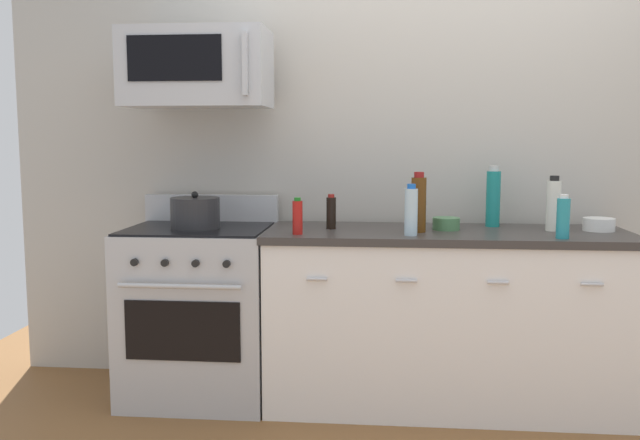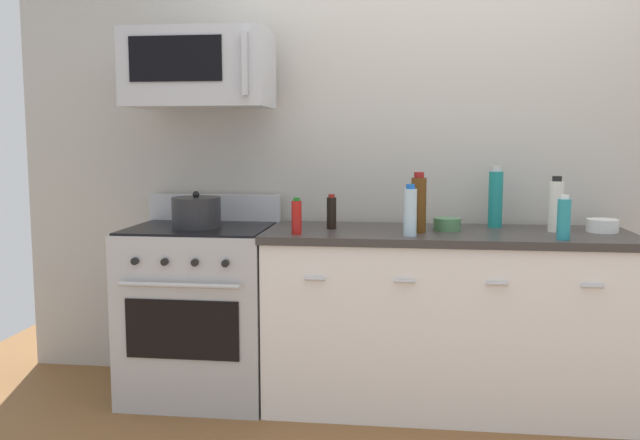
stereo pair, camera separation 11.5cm
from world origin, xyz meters
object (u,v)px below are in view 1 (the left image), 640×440
(bowl_green_glaze, at_px, (447,223))
(microwave, at_px, (197,69))
(bottle_hot_sauce_red, at_px, (298,217))
(bottle_sparkling_teal, at_px, (493,198))
(bottle_soy_sauce_dark, at_px, (331,212))
(stockpot, at_px, (195,213))
(bottle_vinegar_white, at_px, (553,205))
(range_oven, at_px, (200,311))
(bottle_dish_soap, at_px, (563,218))
(bottle_water_clear, at_px, (411,211))
(bottle_wine_amber, at_px, (419,204))
(bowl_white_ceramic, at_px, (599,224))

(bowl_green_glaze, bearing_deg, microwave, 179.40)
(bottle_hot_sauce_red, height_order, bottle_sparkling_teal, bottle_sparkling_teal)
(bottle_soy_sauce_dark, relative_size, stockpot, 0.71)
(bottle_vinegar_white, xyz_separation_m, bottle_soy_sauce_dark, (-1.13, -0.04, -0.05))
(range_oven, height_order, stockpot, stockpot)
(microwave, xyz_separation_m, bottle_dish_soap, (1.82, -0.28, -0.73))
(bottle_sparkling_teal, bearing_deg, bottle_hot_sauce_red, -158.47)
(bottle_water_clear, bearing_deg, bottle_wine_amber, 71.94)
(bottle_soy_sauce_dark, xyz_separation_m, stockpot, (-0.70, -0.06, -0.00))
(microwave, relative_size, bottle_hot_sauce_red, 4.11)
(bowl_white_ceramic, bearing_deg, bottle_water_clear, -164.93)
(bottle_hot_sauce_red, distance_m, stockpot, 0.58)
(range_oven, bearing_deg, bowl_white_ceramic, 1.73)
(bottle_water_clear, bearing_deg, bottle_soy_sauce_dark, 153.16)
(bottle_dish_soap, distance_m, bowl_white_ceramic, 0.39)
(bottle_hot_sauce_red, relative_size, bottle_dish_soap, 0.87)
(bowl_green_glaze, xyz_separation_m, stockpot, (-1.30, -0.08, 0.05))
(range_oven, xyz_separation_m, bottle_dish_soap, (1.82, -0.23, 0.55))
(bottle_hot_sauce_red, height_order, bottle_soy_sauce_dark, same)
(bottle_wine_amber, height_order, bottle_sparkling_teal, bottle_sparkling_teal)
(range_oven, distance_m, bottle_soy_sauce_dark, 0.89)
(bottle_dish_soap, xyz_separation_m, bottle_water_clear, (-0.71, 0.04, 0.02))
(range_oven, xyz_separation_m, bottle_hot_sauce_red, (0.56, -0.21, 0.54))
(bottle_vinegar_white, bearing_deg, bowl_white_ceramic, 4.59)
(bottle_hot_sauce_red, xyz_separation_m, bottle_water_clear, (0.55, 0.01, 0.03))
(bottle_soy_sauce_dark, height_order, bowl_white_ceramic, bottle_soy_sauce_dark)
(bottle_water_clear, height_order, bowl_white_ceramic, bottle_water_clear)
(bottle_wine_amber, xyz_separation_m, bowl_green_glaze, (0.15, 0.10, -0.11))
(bottle_sparkling_teal, distance_m, bowl_green_glaze, 0.32)
(range_oven, height_order, bottle_hot_sauce_red, bottle_hot_sauce_red)
(bottle_dish_soap, height_order, bottle_soy_sauce_dark, bottle_dish_soap)
(bottle_wine_amber, relative_size, bottle_hot_sauce_red, 1.67)
(bottle_sparkling_teal, relative_size, bowl_green_glaze, 2.33)
(bottle_dish_soap, distance_m, bottle_vinegar_white, 0.28)
(bottle_water_clear, height_order, bowl_green_glaze, bottle_water_clear)
(range_oven, relative_size, bottle_wine_amber, 3.54)
(bottle_wine_amber, relative_size, bowl_green_glaze, 2.16)
(stockpot, bearing_deg, bottle_sparkling_teal, 8.78)
(bottle_vinegar_white, bearing_deg, bowl_green_glaze, -178.63)
(bowl_white_ceramic, bearing_deg, microwave, -179.51)
(bottle_wine_amber, relative_size, bottle_vinegar_white, 1.08)
(bottle_wine_amber, distance_m, stockpot, 1.15)
(bottle_sparkling_teal, xyz_separation_m, bowl_green_glaze, (-0.25, -0.16, -0.12))
(bottle_soy_sauce_dark, bearing_deg, bottle_water_clear, -26.84)
(bottle_soy_sauce_dark, bearing_deg, stockpot, -175.03)
(range_oven, distance_m, bottle_vinegar_white, 1.93)
(bottle_water_clear, bearing_deg, bottle_sparkling_teal, 40.54)
(bottle_vinegar_white, xyz_separation_m, stockpot, (-1.84, -0.10, -0.05))
(bottle_hot_sauce_red, bearing_deg, range_oven, 159.53)
(bottle_dish_soap, xyz_separation_m, stockpot, (-1.82, 0.18, -0.02))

